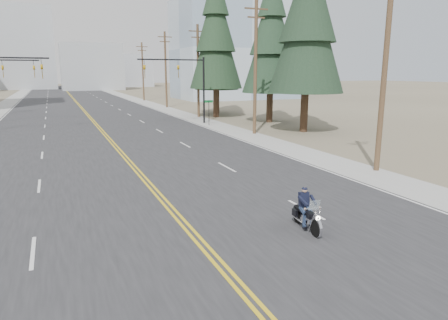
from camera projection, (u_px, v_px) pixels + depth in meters
ground_plane at (234, 282)px, 10.61m from camera, size 400.00×400.00×0.00m
road at (77, 102)px, 73.48m from camera, size 20.00×200.00×0.01m
sidewalk_left at (6, 104)px, 69.07m from camera, size 3.00×200.00×0.01m
sidewalk_right at (139, 101)px, 77.89m from camera, size 3.00×200.00×0.01m
traffic_mast_right at (186, 77)px, 41.73m from camera, size 7.10×0.26×7.00m
street_sign at (209, 108)px, 41.31m from camera, size 0.90×0.06×2.62m
utility_pole_a at (385, 67)px, 21.35m from camera, size 2.20×0.30×11.00m
utility_pole_b at (255, 66)px, 34.77m from camera, size 2.20×0.30×11.50m
utility_pole_c at (198, 70)px, 48.30m from camera, size 2.20×0.30×11.00m
utility_pole_d at (166, 69)px, 61.71m from camera, size 2.20×0.30×11.50m
utility_pole_e at (143, 71)px, 77.04m from camera, size 2.20×0.30×11.00m
glass_building at (235, 50)px, 83.59m from camera, size 24.00×16.00×20.00m
haze_bldg_b at (91, 67)px, 124.44m from camera, size 18.00×14.00×14.00m
haze_bldg_c at (204, 60)px, 122.80m from camera, size 16.00×12.00×18.00m
haze_bldg_d at (21, 48)px, 128.95m from camera, size 20.00×15.00×26.00m
haze_bldg_e at (132, 71)px, 153.62m from camera, size 14.00×14.00×12.00m
motorcyclist at (307, 210)px, 13.97m from camera, size 1.05×2.00×1.49m
conifer_near at (308, 15)px, 35.13m from camera, size 6.82×6.82×18.05m
conifer_mid at (271, 34)px, 42.42m from camera, size 6.13×6.13×16.36m
conifer_tall at (216, 32)px, 47.28m from camera, size 6.35×6.35×17.65m
conifer_far at (217, 44)px, 52.54m from camera, size 5.89×5.89×15.79m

